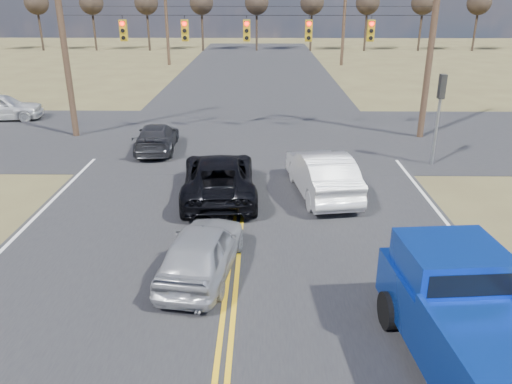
{
  "coord_description": "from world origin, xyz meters",
  "views": [
    {
      "loc": [
        0.77,
        -7.33,
        6.98
      ],
      "look_at": [
        0.6,
        6.4,
        1.5
      ],
      "focal_mm": 35.0,
      "sensor_mm": 36.0,
      "label": 1
    }
  ],
  "objects_px": {
    "cross_car_west": "(1,107)",
    "white_car_queue": "(322,173)",
    "silver_suv": "(202,250)",
    "pickup_truck": "(476,333)",
    "dgrey_car_queue": "(157,137)",
    "black_suv": "(219,177)"
  },
  "relations": [
    {
      "from": "black_suv",
      "to": "white_car_queue",
      "type": "bearing_deg",
      "value": 179.65
    },
    {
      "from": "pickup_truck",
      "to": "dgrey_car_queue",
      "type": "relative_size",
      "value": 1.39
    },
    {
      "from": "silver_suv",
      "to": "dgrey_car_queue",
      "type": "bearing_deg",
      "value": -64.77
    },
    {
      "from": "pickup_truck",
      "to": "white_car_queue",
      "type": "relative_size",
      "value": 1.21
    },
    {
      "from": "silver_suv",
      "to": "dgrey_car_queue",
      "type": "xyz_separation_m",
      "value": [
        -3.43,
        11.26,
        -0.08
      ]
    },
    {
      "from": "silver_suv",
      "to": "black_suv",
      "type": "relative_size",
      "value": 0.75
    },
    {
      "from": "dgrey_car_queue",
      "to": "cross_car_west",
      "type": "xyz_separation_m",
      "value": [
        -10.34,
        5.97,
        0.15
      ]
    },
    {
      "from": "silver_suv",
      "to": "dgrey_car_queue",
      "type": "relative_size",
      "value": 0.96
    },
    {
      "from": "black_suv",
      "to": "white_car_queue",
      "type": "relative_size",
      "value": 1.11
    },
    {
      "from": "pickup_truck",
      "to": "black_suv",
      "type": "relative_size",
      "value": 1.09
    },
    {
      "from": "silver_suv",
      "to": "pickup_truck",
      "type": "bearing_deg",
      "value": 153.73
    },
    {
      "from": "dgrey_car_queue",
      "to": "pickup_truck",
      "type": "bearing_deg",
      "value": 117.21
    },
    {
      "from": "silver_suv",
      "to": "cross_car_west",
      "type": "xyz_separation_m",
      "value": [
        -13.77,
        17.23,
        0.07
      ]
    },
    {
      "from": "silver_suv",
      "to": "cross_car_west",
      "type": "distance_m",
      "value": 22.06
    },
    {
      "from": "white_car_queue",
      "to": "dgrey_car_queue",
      "type": "xyz_separation_m",
      "value": [
        -7.21,
        5.5,
        -0.19
      ]
    },
    {
      "from": "pickup_truck",
      "to": "black_suv",
      "type": "bearing_deg",
      "value": 116.06
    },
    {
      "from": "silver_suv",
      "to": "black_suv",
      "type": "xyz_separation_m",
      "value": [
        0.0,
        5.49,
        0.06
      ]
    },
    {
      "from": "silver_suv",
      "to": "white_car_queue",
      "type": "xyz_separation_m",
      "value": [
        3.78,
        5.76,
        0.11
      ]
    },
    {
      "from": "white_car_queue",
      "to": "cross_car_west",
      "type": "distance_m",
      "value": 20.97
    },
    {
      "from": "cross_car_west",
      "to": "white_car_queue",
      "type": "bearing_deg",
      "value": -132.08
    },
    {
      "from": "pickup_truck",
      "to": "black_suv",
      "type": "height_order",
      "value": "pickup_truck"
    },
    {
      "from": "dgrey_car_queue",
      "to": "cross_car_west",
      "type": "relative_size",
      "value": 0.95
    }
  ]
}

